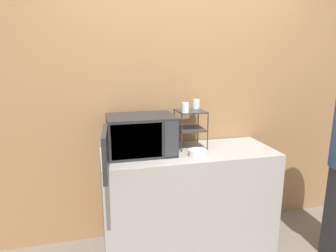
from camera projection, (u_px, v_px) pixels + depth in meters
wall_back at (179, 101)px, 2.81m from camera, size 8.00×0.06×2.60m
counter at (188, 199)px, 2.69m from camera, size 1.50×0.60×0.91m
microwave at (139, 136)px, 2.47m from camera, size 0.61×0.82×0.32m
dish_rack at (191, 121)px, 2.65m from camera, size 0.24×0.26×0.33m
glass_front_left at (185, 108)px, 2.52m from camera, size 0.06×0.06×0.09m
glass_back_right at (196, 104)px, 2.72m from camera, size 0.06×0.06×0.09m
bowl at (197, 153)px, 2.46m from camera, size 0.15×0.15×0.05m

